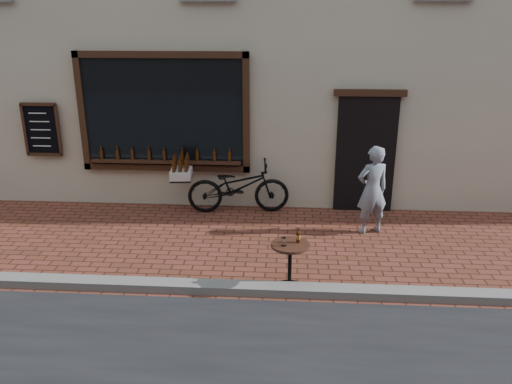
{
  "coord_description": "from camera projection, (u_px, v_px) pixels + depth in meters",
  "views": [
    {
      "loc": [
        0.46,
        -5.73,
        3.51
      ],
      "look_at": [
        -0.01,
        1.2,
        1.1
      ],
      "focal_mm": 35.0,
      "sensor_mm": 36.0,
      "label": 1
    }
  ],
  "objects": [
    {
      "name": "ground",
      "position": [
        250.0,
        300.0,
        6.58
      ],
      "size": [
        90.0,
        90.0,
        0.0
      ],
      "primitive_type": "plane",
      "color": "#5A2C1D",
      "rests_on": "ground"
    },
    {
      "name": "kerb",
      "position": [
        252.0,
        289.0,
        6.75
      ],
      "size": [
        90.0,
        0.25,
        0.12
      ],
      "primitive_type": "cube",
      "color": "slate",
      "rests_on": "ground"
    },
    {
      "name": "cargo_bicycle",
      "position": [
        236.0,
        186.0,
        9.46
      ],
      "size": [
        2.27,
        0.88,
        1.08
      ],
      "rotation": [
        0.0,
        0.0,
        1.68
      ],
      "color": "black",
      "rests_on": "ground"
    },
    {
      "name": "bistro_table",
      "position": [
        290.0,
        257.0,
        6.72
      ],
      "size": [
        0.52,
        0.52,
        0.9
      ],
      "color": "black",
      "rests_on": "ground"
    },
    {
      "name": "pedestrian",
      "position": [
        372.0,
        190.0,
        8.45
      ],
      "size": [
        0.65,
        0.54,
        1.54
      ],
      "primitive_type": "imported",
      "rotation": [
        0.0,
        0.0,
        3.48
      ],
      "color": "gray",
      "rests_on": "ground"
    }
  ]
}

